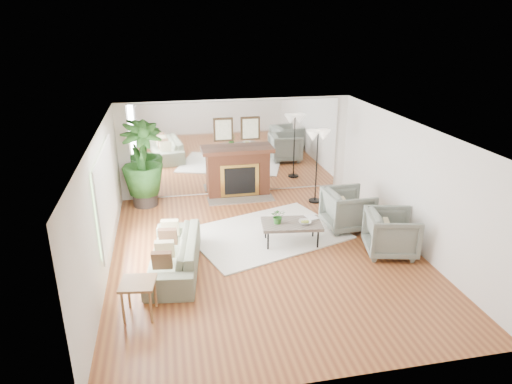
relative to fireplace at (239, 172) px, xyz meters
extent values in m
plane|color=brown|center=(0.00, -3.26, -0.66)|extent=(7.00, 7.00, 0.00)
cube|color=silver|center=(-2.99, -3.26, 0.59)|extent=(0.02, 7.00, 2.50)
cube|color=silver|center=(2.99, -3.26, 0.59)|extent=(0.02, 7.00, 2.50)
cube|color=silver|center=(0.00, 0.23, 0.59)|extent=(6.00, 0.02, 2.50)
cube|color=silver|center=(0.00, 0.21, 0.59)|extent=(5.40, 0.04, 2.40)
cube|color=#B2E09E|center=(-2.96, -2.86, 0.69)|extent=(0.04, 2.40, 1.50)
cube|color=brown|center=(0.00, 0.02, -0.06)|extent=(1.60, 0.40, 1.20)
cube|color=gold|center=(0.00, -0.19, -0.18)|extent=(1.00, 0.04, 0.85)
cube|color=black|center=(0.00, -0.21, -0.18)|extent=(0.80, 0.04, 0.70)
cube|color=#685F52|center=(0.00, -0.33, -0.64)|extent=(1.70, 0.55, 0.03)
cube|color=#452416|center=(0.00, 0.00, 0.56)|extent=(1.85, 0.46, 0.10)
cube|color=black|center=(-0.35, 0.17, 1.09)|extent=(0.50, 0.04, 0.60)
cube|color=black|center=(0.35, 0.17, 1.09)|extent=(0.50, 0.04, 0.60)
cube|color=silver|center=(0.21, -2.43, -0.64)|extent=(3.68, 3.11, 0.03)
cube|color=#685F52|center=(0.60, -2.97, -0.20)|extent=(1.29, 0.86, 0.06)
cylinder|color=black|center=(0.07, -3.16, -0.45)|extent=(0.04, 0.04, 0.42)
cylinder|color=black|center=(1.07, -3.29, -0.45)|extent=(0.04, 0.04, 0.42)
cylinder|color=black|center=(0.13, -2.66, -0.45)|extent=(0.04, 0.04, 0.42)
cylinder|color=black|center=(1.14, -2.79, -0.45)|extent=(0.04, 0.04, 0.42)
imported|color=#6A715A|center=(-1.80, -3.53, -0.34)|extent=(1.15, 2.31, 0.65)
imported|color=gray|center=(2.03, -2.46, -0.21)|extent=(1.01, 0.98, 0.90)
imported|color=gray|center=(2.42, -3.74, -0.22)|extent=(1.15, 1.13, 0.88)
cube|color=brown|center=(-2.38, -4.84, -0.08)|extent=(0.60, 0.60, 0.04)
cylinder|color=brown|center=(-2.61, -5.02, -0.38)|extent=(0.04, 0.04, 0.57)
cylinder|color=brown|center=(-2.20, -5.08, -0.38)|extent=(0.04, 0.04, 0.57)
cylinder|color=brown|center=(-2.55, -4.60, -0.38)|extent=(0.04, 0.04, 0.57)
cylinder|color=brown|center=(-2.14, -4.66, -0.38)|extent=(0.04, 0.04, 0.57)
cylinder|color=black|center=(-2.40, -0.19, -0.44)|extent=(0.61, 0.61, 0.44)
imported|color=#2C6A27|center=(-2.40, -0.19, 0.54)|extent=(1.27, 1.27, 1.79)
cylinder|color=black|center=(1.84, -0.82, -0.64)|extent=(0.31, 0.31, 0.04)
cylinder|color=black|center=(1.84, -0.82, 0.24)|extent=(0.03, 0.03, 1.79)
cone|color=beige|center=(1.70, -0.82, 1.07)|extent=(0.34, 0.34, 0.25)
cone|color=beige|center=(1.97, -0.82, 1.07)|extent=(0.34, 0.34, 0.25)
imported|color=#2C6A27|center=(0.32, -2.95, -0.01)|extent=(0.34, 0.31, 0.32)
imported|color=brown|center=(0.86, -3.07, -0.14)|extent=(0.32, 0.32, 0.06)
imported|color=brown|center=(0.98, -2.84, -0.16)|extent=(0.28, 0.33, 0.02)
camera|label=1|loc=(-1.80, -11.13, 3.72)|focal=32.00mm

